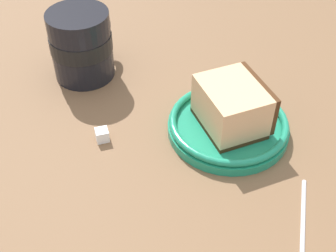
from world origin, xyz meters
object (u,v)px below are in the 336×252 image
at_px(sugar_cube, 102,135).
at_px(teaspoon, 303,252).
at_px(small_plate, 228,125).
at_px(cake_slice, 232,106).
at_px(tea_mug, 82,44).

bearing_deg(sugar_cube, teaspoon, 134.03).
distance_m(small_plate, cake_slice, 0.03).
distance_m(small_plate, tea_mug, 0.23).
distance_m(small_plate, sugar_cube, 0.16).
bearing_deg(tea_mug, cake_slice, 139.23).
relative_size(small_plate, cake_slice, 1.55).
distance_m(tea_mug, teaspoon, 0.39).
relative_size(small_plate, tea_mug, 1.48).
height_order(small_plate, tea_mug, tea_mug).
bearing_deg(sugar_cube, cake_slice, 176.65).
relative_size(teaspoon, sugar_cube, 8.31).
relative_size(cake_slice, sugar_cube, 6.33).
bearing_deg(cake_slice, tea_mug, -40.77).
height_order(teaspoon, sugar_cube, sugar_cube).
distance_m(teaspoon, sugar_cube, 0.27).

